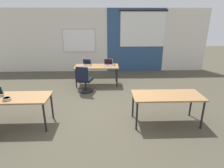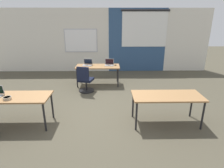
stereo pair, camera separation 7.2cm
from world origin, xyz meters
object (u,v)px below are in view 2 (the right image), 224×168
(laptop_far_right, at_px, (109,64))
(laptop_far_left, at_px, (88,64))
(desk_near_right, at_px, (167,98))
(desk_near_left, at_px, (14,99))
(chair_far_left, at_px, (85,81))
(snack_bowl, at_px, (7,98))
(mouse_far_right, at_px, (116,65))
(desk_far_center, at_px, (98,67))

(laptop_far_right, xyz_separation_m, laptop_far_left, (-0.81, 0.02, -0.00))
(desk_near_right, xyz_separation_m, laptop_far_left, (-2.13, 2.90, 0.11))
(desk_near_left, xyz_separation_m, chair_far_left, (1.37, 2.03, -0.28))
(desk_near_right, xyz_separation_m, snack_bowl, (-3.56, -0.17, 0.10))
(laptop_far_right, relative_size, laptop_far_left, 0.95)
(snack_bowl, bearing_deg, mouse_far_right, 50.69)
(desk_far_center, xyz_separation_m, snack_bowl, (-1.81, -2.97, 0.10))
(laptop_far_right, relative_size, mouse_far_right, 3.21)
(laptop_far_left, relative_size, chair_far_left, 0.40)
(laptop_far_right, bearing_deg, snack_bowl, -121.97)
(laptop_far_right, xyz_separation_m, mouse_far_right, (0.23, -0.04, -0.03))
(desk_near_left, distance_m, chair_far_left, 2.47)
(desk_near_left, distance_m, snack_bowl, 0.21)
(desk_near_left, bearing_deg, snack_bowl, -108.55)
(desk_near_left, bearing_deg, chair_far_left, 56.08)
(desk_near_right, bearing_deg, mouse_far_right, 110.97)
(desk_far_center, height_order, mouse_far_right, mouse_far_right)
(desk_near_left, bearing_deg, laptop_far_left, 64.75)
(desk_far_center, height_order, laptop_far_right, laptop_far_right)
(desk_far_center, relative_size, mouse_far_right, 14.69)
(snack_bowl, bearing_deg, chair_far_left, 57.14)
(chair_far_left, xyz_separation_m, snack_bowl, (-1.43, -2.21, 0.38))
(desk_far_center, xyz_separation_m, chair_far_left, (-0.38, -0.77, -0.28))
(laptop_far_right, height_order, snack_bowl, laptop_far_right)
(laptop_far_right, height_order, laptop_far_left, laptop_far_right)
(chair_far_left, bearing_deg, desk_near_right, 151.57)
(desk_near_left, distance_m, desk_near_right, 3.50)
(desk_far_center, xyz_separation_m, mouse_far_right, (0.66, 0.04, 0.08))
(desk_near_right, bearing_deg, desk_near_left, 180.00)
(laptop_far_left, bearing_deg, laptop_far_right, 6.47)
(desk_near_left, xyz_separation_m, snack_bowl, (-0.06, -0.17, 0.10))
(desk_near_right, relative_size, chair_far_left, 1.74)
(laptop_far_right, xyz_separation_m, snack_bowl, (-2.24, -3.05, -0.01))
(laptop_far_left, distance_m, snack_bowl, 3.39)
(desk_far_center, distance_m, laptop_far_left, 0.41)
(desk_near_right, relative_size, desk_far_center, 1.00)
(desk_near_left, xyz_separation_m, laptop_far_left, (1.37, 2.90, 0.11))
(desk_far_center, distance_m, snack_bowl, 3.48)
(desk_far_center, xyz_separation_m, laptop_far_left, (-0.38, 0.10, 0.11))
(desk_near_right, xyz_separation_m, laptop_far_right, (-1.32, 2.88, 0.11))
(desk_near_right, height_order, chair_far_left, chair_far_left)
(desk_near_left, distance_m, mouse_far_right, 3.73)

